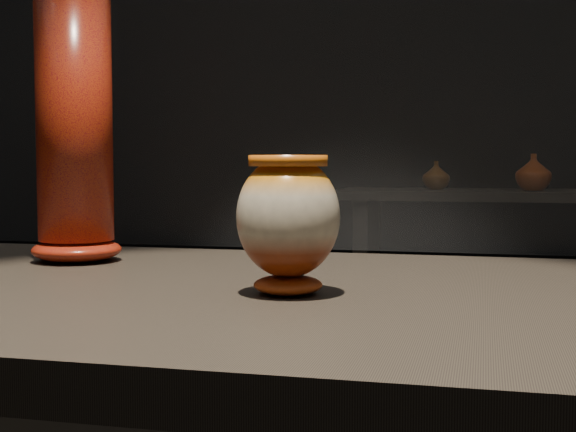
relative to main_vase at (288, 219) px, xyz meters
name	(u,v)px	position (x,y,z in m)	size (l,w,h in m)	color
main_vase	(288,219)	(0.00, 0.00, 0.00)	(0.15, 0.15, 0.17)	maroon
tall_vase	(75,125)	(-0.40, 0.23, 0.13)	(0.15, 0.15, 0.45)	#B6380C
back_shelf	(524,240)	(0.44, 3.52, -0.36)	(2.00, 0.60, 0.90)	black
back_vase_left	(436,175)	(-0.03, 3.52, -0.01)	(0.15, 0.15, 0.16)	#985516
back_vase_mid	(533,172)	(0.48, 3.50, 0.01)	(0.19, 0.19, 0.19)	maroon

